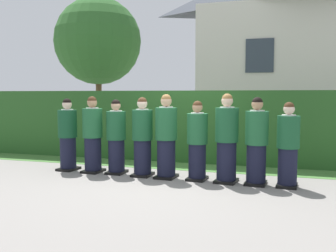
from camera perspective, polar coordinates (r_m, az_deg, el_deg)
ground_plane at (r=7.60m, az=0.00°, el=-7.91°), size 60.00×60.00×0.00m
student_front_row_0 at (r=8.53m, az=-15.12°, el=-1.52°), size 0.42×0.49×1.59m
student_front_row_1 at (r=8.17m, az=-11.48°, el=-1.55°), size 0.43×0.49×1.64m
student_front_row_2 at (r=7.96m, az=-7.94°, el=-1.90°), size 0.41×0.50×1.58m
student_front_row_3 at (r=7.66m, az=-3.94°, el=-1.94°), size 0.42×0.52×1.63m
student_front_row_4 at (r=7.46m, az=-0.28°, el=-1.89°), size 0.44×0.54×1.69m
student_front_row_5 at (r=7.31m, az=4.51°, el=-2.54°), size 0.40×0.51×1.56m
student_front_row_6 at (r=7.17m, az=8.99°, el=-2.17°), size 0.45×0.56×1.70m
student_front_row_7 at (r=7.10m, az=13.41°, el=-2.58°), size 0.42×0.49×1.63m
student_front_row_8 at (r=7.07m, az=17.92°, el=-3.06°), size 0.40×0.48×1.55m
hedge at (r=9.39m, az=3.53°, el=0.01°), size 13.15×0.70×1.77m
school_building_main at (r=14.59m, az=21.38°, el=12.27°), size 8.28×3.80×7.09m
oak_tree_left at (r=15.77m, az=-10.68°, el=12.62°), size 3.51×3.51×5.59m
lawn_strip at (r=8.74m, az=2.29°, el=-6.20°), size 13.15×0.90×0.01m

